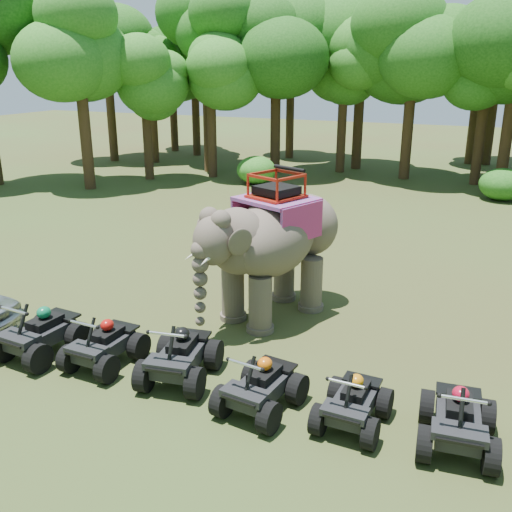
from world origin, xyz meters
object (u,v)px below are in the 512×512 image
object	(u,v)px
atv_1	(104,339)
atv_3	(261,380)
atv_5	(459,413)
elephant	(273,245)
atv_4	(353,396)
atv_2	(180,350)
atv_0	(40,327)

from	to	relation	value
atv_1	atv_3	world-z (taller)	atv_3
atv_3	atv_5	xyz separation A→B (m)	(3.52, 0.33, 0.02)
atv_1	elephant	bearing A→B (deg)	61.11
atv_1	atv_4	distance (m)	5.51
atv_1	atv_2	world-z (taller)	atv_2
atv_1	atv_5	xyz separation A→B (m)	(7.30, 0.13, 0.02)
atv_4	atv_0	bearing A→B (deg)	-176.19
elephant	atv_3	xyz separation A→B (m)	(1.42, -4.17, -1.27)
elephant	atv_0	xyz separation A→B (m)	(-3.96, -4.15, -1.22)
atv_4	atv_5	distance (m)	1.80
atv_2	atv_5	xyz separation A→B (m)	(5.48, -0.01, -0.03)
elephant	atv_5	world-z (taller)	elephant
atv_1	atv_0	bearing A→B (deg)	-171.67
elephant	atv_3	distance (m)	4.58
elephant	atv_0	distance (m)	5.87
elephant	atv_4	size ratio (longest dim) A/B	2.86
atv_3	atv_5	distance (m)	3.54
elephant	atv_0	bearing A→B (deg)	-111.30
elephant	atv_1	world-z (taller)	elephant
elephant	atv_0	size ratio (longest dim) A/B	2.46
atv_4	atv_5	world-z (taller)	atv_5
atv_1	atv_3	bearing A→B (deg)	-1.24
atv_3	atv_4	world-z (taller)	atv_3
atv_1	atv_3	size ratio (longest dim) A/B	1.00
atv_5	atv_3	bearing A→B (deg)	179.68
elephant	atv_1	xyz separation A→B (m)	(-2.35, -3.97, -1.28)
atv_2	atv_3	bearing A→B (deg)	-18.99
atv_1	atv_2	distance (m)	1.82
atv_3	atv_4	distance (m)	1.74
atv_0	atv_1	world-z (taller)	atv_0
elephant	atv_2	world-z (taller)	elephant
atv_5	elephant	bearing A→B (deg)	136.52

